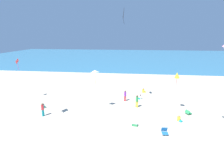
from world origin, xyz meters
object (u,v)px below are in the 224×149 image
at_px(person_3, 43,106).
at_px(person_4, 179,119).
at_px(cooler_box, 135,124).
at_px(kite_black, 124,13).
at_px(person_5, 144,91).
at_px(person_0, 125,95).
at_px(person_6, 137,100).
at_px(person_2, 140,97).
at_px(kite_red, 17,61).
at_px(kite_white, 95,71).
at_px(beach_chair_far_left, 165,131).
at_px(kite_yellow, 177,75).
at_px(beach_chair_far_right, 188,112).
at_px(person_1, 43,109).

bearing_deg(person_3, person_4, -105.27).
distance_m(cooler_box, kite_black, 12.08).
bearing_deg(cooler_box, person_4, 17.12).
bearing_deg(kite_black, person_4, -29.53).
xyz_separation_m(person_4, person_5, (-3.01, 8.30, 0.02)).
bearing_deg(cooler_box, person_0, 100.78).
height_order(cooler_box, person_0, person_0).
xyz_separation_m(cooler_box, person_0, (-1.15, 6.03, 0.72)).
distance_m(person_0, person_6, 2.33).
relative_size(person_2, person_4, 0.98).
bearing_deg(person_6, person_2, -174.60).
height_order(kite_red, kite_white, kite_red).
relative_size(person_2, kite_black, 0.36).
xyz_separation_m(person_3, kite_red, (-4.17, 2.06, 5.11)).
bearing_deg(beach_chair_far_left, kite_yellow, 153.97).
distance_m(beach_chair_far_left, person_2, 8.27).
bearing_deg(kite_yellow, cooler_box, -141.32).
xyz_separation_m(kite_red, kite_white, (10.68, -1.87, -0.62)).
bearing_deg(person_2, beach_chair_far_right, 101.05).
xyz_separation_m(beach_chair_far_right, person_3, (-17.08, -0.28, 0.01)).
relative_size(person_1, kite_white, 0.88).
bearing_deg(kite_red, kite_yellow, -3.25).
relative_size(person_4, kite_yellow, 0.40).
height_order(person_6, kite_yellow, kite_yellow).
height_order(cooler_box, person_5, person_5).
xyz_separation_m(kite_red, kite_yellow, (19.84, -1.13, -1.00)).
bearing_deg(kite_red, cooler_box, -17.65).
bearing_deg(kite_white, person_1, -159.13).
xyz_separation_m(person_2, person_4, (3.67, -5.61, 0.01)).
xyz_separation_m(beach_chair_far_right, person_1, (-16.05, -2.18, 0.64)).
xyz_separation_m(beach_chair_far_left, cooler_box, (-2.66, 1.06, -0.10)).
bearing_deg(cooler_box, beach_chair_far_right, 26.81).
bearing_deg(beach_chair_far_left, person_4, 138.36).
bearing_deg(person_1, kite_black, -137.18).
bearing_deg(person_1, person_4, -160.14).
xyz_separation_m(person_0, kite_red, (-14.06, -1.19, 4.48)).
xyz_separation_m(person_0, person_5, (2.74, 3.69, -0.60)).
relative_size(beach_chair_far_left, kite_red, 0.43).
distance_m(person_0, kite_yellow, 7.14).
height_order(beach_chair_far_left, person_4, person_4).
height_order(person_0, kite_white, kite_white).
relative_size(person_1, person_2, 2.31).
xyz_separation_m(beach_chair_far_left, person_5, (-1.06, 10.78, 0.01)).
distance_m(beach_chair_far_right, person_3, 17.08).
xyz_separation_m(cooler_box, person_6, (0.36, 4.25, 0.76)).
xyz_separation_m(cooler_box, kite_red, (-15.20, 4.84, 5.20)).
distance_m(beach_chair_far_right, person_6, 5.86).
distance_m(person_0, person_4, 7.40).
xyz_separation_m(beach_chair_far_left, kite_yellow, (1.98, 4.77, 4.10)).
height_order(beach_chair_far_right, kite_white, kite_white).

